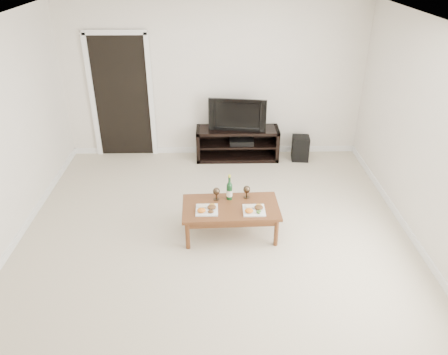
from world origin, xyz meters
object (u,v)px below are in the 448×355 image
media_console (237,144)px  subwoofer (300,148)px  television (238,113)px  coffee_table (231,220)px

media_console → subwoofer: media_console is taller
media_console → subwoofer: 1.08m
media_console → television: bearing=0.0°
television → subwoofer: television is taller
subwoofer → media_console: bearing=-178.6°
subwoofer → coffee_table: (-1.27, -2.18, 0.00)m
media_console → coffee_table: size_ratio=1.16×
media_console → coffee_table: 2.26m
television → media_console: bearing=0.0°
television → coffee_table: (-0.19, -2.25, -0.62)m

